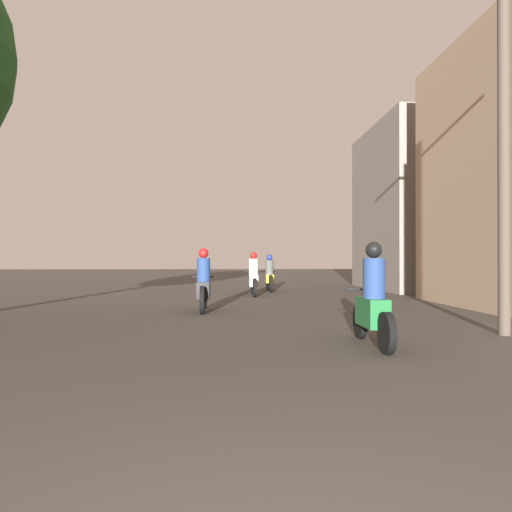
{
  "coord_description": "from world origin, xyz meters",
  "views": [
    {
      "loc": [
        -0.23,
        -1.48,
        1.28
      ],
      "look_at": [
        0.82,
        16.49,
        1.38
      ],
      "focal_mm": 35.0,
      "sensor_mm": 36.0,
      "label": 1
    }
  ],
  "objects_px": {
    "motorcycle_black": "(204,286)",
    "building_right_far": "(431,208)",
    "motorcycle_yellow": "(269,276)",
    "motorcycle_green": "(373,304)",
    "utility_pole_near": "(504,140)",
    "motorcycle_silver": "(253,278)"
  },
  "relations": [
    {
      "from": "motorcycle_green",
      "to": "building_right_far",
      "type": "xyz_separation_m",
      "value": [
        6.5,
        13.44,
        2.81
      ]
    },
    {
      "from": "motorcycle_silver",
      "to": "motorcycle_green",
      "type": "bearing_deg",
      "value": -74.41
    },
    {
      "from": "utility_pole_near",
      "to": "motorcycle_yellow",
      "type": "bearing_deg",
      "value": 104.54
    },
    {
      "from": "motorcycle_yellow",
      "to": "motorcycle_black",
      "type": "bearing_deg",
      "value": -111.33
    },
    {
      "from": "motorcycle_yellow",
      "to": "building_right_far",
      "type": "distance_m",
      "value": 7.61
    },
    {
      "from": "motorcycle_black",
      "to": "motorcycle_green",
      "type": "bearing_deg",
      "value": -69.27
    },
    {
      "from": "motorcycle_silver",
      "to": "utility_pole_near",
      "type": "bearing_deg",
      "value": -59.32
    },
    {
      "from": "motorcycle_green",
      "to": "motorcycle_black",
      "type": "bearing_deg",
      "value": 114.67
    },
    {
      "from": "motorcycle_yellow",
      "to": "utility_pole_near",
      "type": "height_order",
      "value": "utility_pole_near"
    },
    {
      "from": "motorcycle_green",
      "to": "motorcycle_yellow",
      "type": "relative_size",
      "value": 0.99
    },
    {
      "from": "motorcycle_black",
      "to": "motorcycle_silver",
      "type": "relative_size",
      "value": 0.93
    },
    {
      "from": "motorcycle_black",
      "to": "building_right_far",
      "type": "distance_m",
      "value": 12.83
    },
    {
      "from": "motorcycle_black",
      "to": "building_right_far",
      "type": "bearing_deg",
      "value": 34.82
    },
    {
      "from": "motorcycle_black",
      "to": "utility_pole_near",
      "type": "distance_m",
      "value": 7.12
    },
    {
      "from": "motorcycle_black",
      "to": "motorcycle_silver",
      "type": "xyz_separation_m",
      "value": [
        1.49,
        5.14,
        0.0
      ]
    },
    {
      "from": "motorcycle_yellow",
      "to": "utility_pole_near",
      "type": "distance_m",
      "value": 12.13
    },
    {
      "from": "motorcycle_black",
      "to": "motorcycle_silver",
      "type": "bearing_deg",
      "value": 66.01
    },
    {
      "from": "utility_pole_near",
      "to": "building_right_far",
      "type": "bearing_deg",
      "value": 72.32
    },
    {
      "from": "motorcycle_green",
      "to": "motorcycle_silver",
      "type": "xyz_separation_m",
      "value": [
        -1.21,
        10.1,
        0.0
      ]
    },
    {
      "from": "motorcycle_black",
      "to": "utility_pole_near",
      "type": "height_order",
      "value": "utility_pole_near"
    },
    {
      "from": "motorcycle_green",
      "to": "building_right_far",
      "type": "bearing_deg",
      "value": 60.27
    },
    {
      "from": "motorcycle_green",
      "to": "building_right_far",
      "type": "relative_size",
      "value": 0.28
    }
  ]
}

